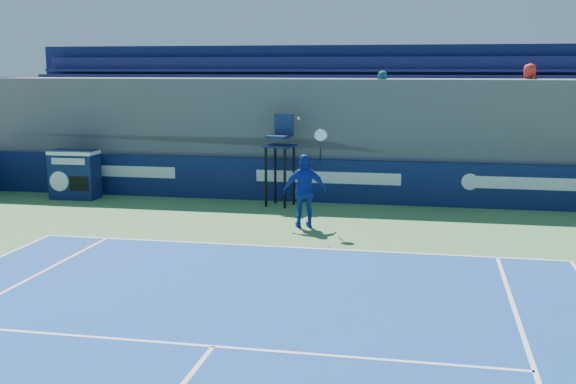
# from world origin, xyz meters

# --- Properties ---
(back_hoarding) EXTENTS (20.40, 0.21, 1.20)m
(back_hoarding) POSITION_xyz_m (0.00, 17.10, 0.60)
(back_hoarding) COLOR #0D1A4A
(back_hoarding) RESTS_ON ground
(match_clock) EXTENTS (1.33, 0.74, 1.40)m
(match_clock) POSITION_xyz_m (-7.13, 16.28, 0.74)
(match_clock) COLOR #101E50
(match_clock) RESTS_ON ground
(umpire_chair) EXTENTS (0.85, 0.85, 2.48)m
(umpire_chair) POSITION_xyz_m (-1.19, 16.40, 1.53)
(umpire_chair) COLOR black
(umpire_chair) RESTS_ON ground
(tennis_player) EXTENTS (1.09, 0.69, 2.57)m
(tennis_player) POSITION_xyz_m (-0.07, 13.87, 0.88)
(tennis_player) COLOR #132C9D
(tennis_player) RESTS_ON apron
(stadium_seating) EXTENTS (21.00, 4.05, 4.40)m
(stadium_seating) POSITION_xyz_m (0.02, 19.16, 1.83)
(stadium_seating) COLOR #4C4B50
(stadium_seating) RESTS_ON ground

